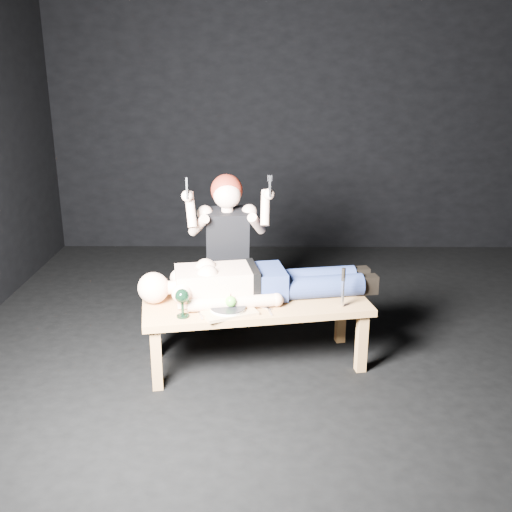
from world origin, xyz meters
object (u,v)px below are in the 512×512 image
Objects in this scene: lying_man at (260,278)px; kneeling_woman at (227,252)px; table at (256,333)px; carving_knife at (343,288)px; serving_tray at (228,311)px; goblet at (182,303)px.

kneeling_woman is at bearing 108.87° from lying_man.
carving_knife is (0.56, -0.07, 0.36)m from table.
kneeling_woman is 3.81× the size of serving_tray.
lying_man is at bearing 151.49° from carving_knife.
serving_tray reaches higher than table.
table is 8.05× the size of goblet.
kneeling_woman is at bearing 73.54° from goblet.
carving_knife reaches higher than table.
carving_knife is at bearing -44.69° from kneeling_woman.
goblet is (-0.28, -0.07, 0.08)m from serving_tray.
goblet is (-0.23, -0.78, -0.08)m from kneeling_woman.
lying_man is 0.59m from goblet.
kneeling_woman reaches higher than goblet.
serving_tray is 0.75m from carving_knife.
kneeling_woman is (-0.25, 0.44, 0.04)m from lying_man.
lying_man is at bearing 54.12° from serving_tray.
lying_man is 5.63× the size of carving_knife.
lying_man is 0.56m from carving_knife.
serving_tray is (-0.17, -0.18, 0.24)m from table.
carving_knife is (0.77, -0.61, -0.05)m from kneeling_woman.
kneeling_woman reaches higher than carving_knife.
kneeling_woman reaches higher than serving_tray.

